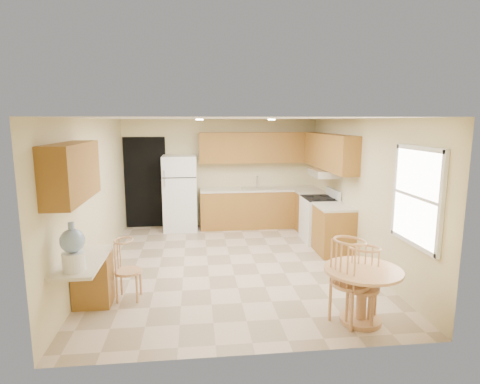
{
  "coord_description": "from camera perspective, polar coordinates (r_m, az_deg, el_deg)",
  "views": [
    {
      "loc": [
        -0.6,
        -6.61,
        2.46
      ],
      "look_at": [
        0.18,
        0.3,
        1.22
      ],
      "focal_mm": 30.0,
      "sensor_mm": 36.0,
      "label": 1
    }
  ],
  "objects": [
    {
      "name": "range_hood",
      "position": [
        8.28,
        11.93,
        2.66
      ],
      "size": [
        0.5,
        0.76,
        0.14
      ],
      "primitive_type": "cube",
      "color": "silver",
      "rests_on": "upper_cab_right"
    },
    {
      "name": "desk_top",
      "position": [
        5.39,
        -21.4,
        -9.14
      ],
      "size": [
        0.5,
        1.2,
        0.04
      ],
      "primitive_type": "cube",
      "color": "beige",
      "rests_on": "desk_pedestal"
    },
    {
      "name": "chair_table_a",
      "position": [
        5.06,
        15.96,
        -11.38
      ],
      "size": [
        0.47,
        0.6,
        1.05
      ],
      "rotation": [
        0.0,
        0.0,
        -1.06
      ],
      "color": "tan",
      "rests_on": "floor"
    },
    {
      "name": "wall_back",
      "position": [
        9.46,
        -2.75,
        2.73
      ],
      "size": [
        4.5,
        0.02,
        2.5
      ],
      "primitive_type": "cube",
      "color": "#C7B286",
      "rests_on": "floor"
    },
    {
      "name": "doorway",
      "position": [
        9.52,
        -13.3,
        1.31
      ],
      "size": [
        0.9,
        0.02,
        2.1
      ],
      "primitive_type": "cube",
      "color": "black",
      "rests_on": "floor"
    },
    {
      "name": "chair_desk",
      "position": [
        5.75,
        -15.78,
        -10.03
      ],
      "size": [
        0.38,
        0.49,
        0.85
      ],
      "rotation": [
        0.0,
        0.0,
        -1.62
      ],
      "color": "tan",
      "rests_on": "floor"
    },
    {
      "name": "counter_right_b",
      "position": [
        7.63,
        13.26,
        -2.07
      ],
      "size": [
        0.63,
        0.8,
        0.04
      ],
      "primitive_type": "cube",
      "color": "beige",
      "rests_on": "base_cab_right_b"
    },
    {
      "name": "base_cab_right_b",
      "position": [
        7.73,
        13.13,
        -5.36
      ],
      "size": [
        0.6,
        0.8,
        0.87
      ],
      "primitive_type": "cube",
      "color": "#A06B28",
      "rests_on": "floor"
    },
    {
      "name": "refrigerator",
      "position": [
        9.16,
        -8.52,
        -0.15
      ],
      "size": [
        0.75,
        0.73,
        1.7
      ],
      "color": "white",
      "rests_on": "floor"
    },
    {
      "name": "sink",
      "position": [
        9.31,
        2.62,
        0.51
      ],
      "size": [
        0.78,
        0.44,
        0.01
      ],
      "primitive_type": "cube",
      "color": "silver",
      "rests_on": "counter_back"
    },
    {
      "name": "base_cab_back",
      "position": [
        9.4,
        2.75,
        -2.36
      ],
      "size": [
        2.75,
        0.6,
        0.87
      ],
      "primitive_type": "cube",
      "color": "#A06B28",
      "rests_on": "floor"
    },
    {
      "name": "can_light_a",
      "position": [
        7.81,
        -5.79,
        10.22
      ],
      "size": [
        0.14,
        0.14,
        0.02
      ],
      "primitive_type": "cylinder",
      "color": "white",
      "rests_on": "ceiling"
    },
    {
      "name": "wall_right",
      "position": [
        7.3,
        16.64,
        0.12
      ],
      "size": [
        0.02,
        5.5,
        2.5
      ],
      "primitive_type": "cube",
      "color": "#C7B286",
      "rests_on": "floor"
    },
    {
      "name": "can_light_b",
      "position": [
        7.96,
        4.51,
        10.24
      ],
      "size": [
        0.14,
        0.14,
        0.02
      ],
      "primitive_type": "cylinder",
      "color": "white",
      "rests_on": "ceiling"
    },
    {
      "name": "floor",
      "position": [
        7.08,
        -1.19,
        -10.24
      ],
      "size": [
        5.5,
        5.5,
        0.0
      ],
      "primitive_type": "plane",
      "color": "#C9AE92",
      "rests_on": "ground"
    },
    {
      "name": "ceiling",
      "position": [
        6.64,
        -1.27,
        10.43
      ],
      "size": [
        4.5,
        5.5,
        0.02
      ],
      "primitive_type": "cube",
      "color": "white",
      "rests_on": "wall_back"
    },
    {
      "name": "wall_left",
      "position": [
        6.92,
        -20.11,
        -0.6
      ],
      "size": [
        0.02,
        5.5,
        2.5
      ],
      "primitive_type": "cube",
      "color": "#C7B286",
      "rests_on": "floor"
    },
    {
      "name": "upper_cab_right",
      "position": [
        8.29,
        12.54,
        5.63
      ],
      "size": [
        0.33,
        2.42,
        0.7
      ],
      "primitive_type": "cube",
      "color": "#A06B28",
      "rests_on": "wall_right"
    },
    {
      "name": "window",
      "position": [
        5.62,
        23.89,
        -0.62
      ],
      "size": [
        0.06,
        1.12,
        1.3
      ],
      "color": "white",
      "rests_on": "wall_right"
    },
    {
      "name": "chair_table_b",
      "position": [
        5.12,
        17.45,
        -12.0
      ],
      "size": [
        0.42,
        0.48,
        0.94
      ],
      "rotation": [
        0.0,
        0.0,
        2.6
      ],
      "color": "tan",
      "rests_on": "floor"
    },
    {
      "name": "upper_cab_left",
      "position": [
        5.26,
        -22.79,
        2.64
      ],
      "size": [
        0.33,
        1.4,
        0.7
      ],
      "primitive_type": "cube",
      "color": "#A06B28",
      "rests_on": "wall_left"
    },
    {
      "name": "base_cab_right_a",
      "position": [
        9.07,
        10.08,
        -2.96
      ],
      "size": [
        0.6,
        0.59,
        0.87
      ],
      "primitive_type": "cube",
      "color": "#A06B28",
      "rests_on": "floor"
    },
    {
      "name": "desk_pedestal",
      "position": [
        5.87,
        -20.2,
        -11.55
      ],
      "size": [
        0.48,
        0.42,
        0.72
      ],
      "primitive_type": "cube",
      "color": "#A06B28",
      "rests_on": "floor"
    },
    {
      "name": "counter_back",
      "position": [
        9.32,
        2.77,
        0.38
      ],
      "size": [
        2.75,
        0.63,
        0.04
      ],
      "primitive_type": "cube",
      "color": "beige",
      "rests_on": "base_cab_back"
    },
    {
      "name": "counter_right_a",
      "position": [
        8.98,
        10.17,
        -0.14
      ],
      "size": [
        0.63,
        0.59,
        0.04
      ],
      "primitive_type": "cube",
      "color": "beige",
      "rests_on": "base_cab_right_a"
    },
    {
      "name": "dining_table",
      "position": [
        5.25,
        16.98,
        -12.86
      ],
      "size": [
        0.94,
        0.94,
        0.69
      ],
      "rotation": [
        0.0,
        0.0,
        0.14
      ],
      "color": "tan",
      "rests_on": "floor"
    },
    {
      "name": "water_crock",
      "position": [
        4.97,
        -22.67,
        -7.47
      ],
      "size": [
        0.27,
        0.27,
        0.57
      ],
      "color": "white",
      "rests_on": "desk_top"
    },
    {
      "name": "upper_cab_back",
      "position": [
        9.34,
        2.69,
        6.33
      ],
      "size": [
        2.75,
        0.33,
        0.7
      ],
      "primitive_type": "cube",
      "color": "#A06B28",
      "rests_on": "wall_back"
    },
    {
      "name": "wall_front",
      "position": [
        4.09,
        2.31,
        -7.13
      ],
      "size": [
        4.5,
        0.02,
        2.5
      ],
      "primitive_type": "cube",
      "color": "#C7B286",
      "rests_on": "floor"
    },
    {
      "name": "stove",
      "position": [
        8.43,
        11.21,
        -3.77
      ],
      "size": [
        0.65,
        0.76,
        1.09
      ],
      "color": "white",
      "rests_on": "floor"
    }
  ]
}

